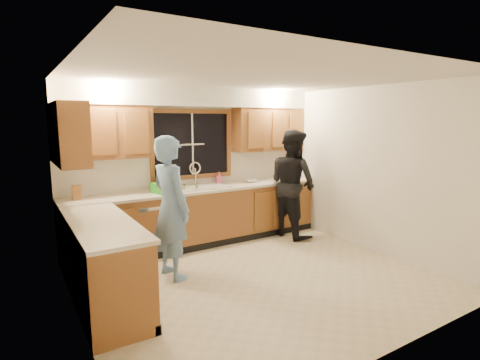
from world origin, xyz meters
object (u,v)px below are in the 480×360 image
woman (292,183)px  bowl (251,181)px  stove (115,282)px  man (171,208)px  dish_crate (164,187)px  dishwasher (150,227)px  knife_block (77,193)px  sink (201,191)px  soap_bottle (219,178)px

woman → bowl: (-0.53, 0.48, 0.02)m
stove → woman: 3.63m
man → dish_crate: bearing=-24.6°
dishwasher → man: man is taller
man → dish_crate: man is taller
stove → knife_block: (-0.03, 1.87, 0.57)m
knife_block → bowl: size_ratio=0.98×
sink → woman: bearing=-16.4°
stove → knife_block: size_ratio=4.53×
woman → bowl: 0.71m
dishwasher → man: size_ratio=0.45×
man → bowl: 2.14m
soap_bottle → bowl: 0.58m
man → bowl: bearing=-70.6°
knife_block → bowl: knife_block is taller
woman → soap_bottle: woman is taller
stove → dish_crate: 2.19m
stove → soap_bottle: soap_bottle is taller
dishwasher → knife_block: 1.15m
dishwasher → man: bearing=-92.5°
woman → dish_crate: bearing=76.9°
knife_block → soap_bottle: size_ratio=0.96×
woman → sink: bearing=70.9°
dishwasher → stove: bearing=-117.7°
knife_block → dishwasher: bearing=0.0°
stove → man: (0.91, 0.84, 0.45)m
dish_crate → soap_bottle: soap_bottle is taller
dish_crate → bowl: size_ratio=1.58×
stove → dishwasher: bearing=62.3°
dishwasher → stove: 2.04m
man → soap_bottle: size_ratio=8.75×
dishwasher → stove: (-0.95, -1.81, 0.04)m
stove → woman: (3.32, 1.38, 0.47)m
dishwasher → woman: woman is taller
sink → dishwasher: 0.96m
soap_bottle → bowl: bearing=-15.5°
knife_block → woman: bearing=-4.9°
man → dish_crate: (0.26, 0.93, 0.09)m
sink → dish_crate: bearing=-175.0°
man → woman: woman is taller
dishwasher → knife_block: size_ratio=4.13×
woman → soap_bottle: 1.26m
sink → knife_block: sink is taller
man → knife_block: man is taller
dish_crate → bowl: 1.63m
knife_block → dish_crate: size_ratio=0.62×
soap_bottle → stove: bearing=-138.1°
knife_block → soap_bottle: bearing=7.0°
sink → dish_crate: (-0.63, -0.05, 0.13)m
stove → woman: size_ratio=0.49×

